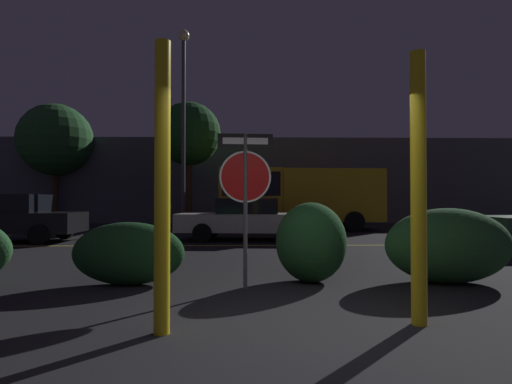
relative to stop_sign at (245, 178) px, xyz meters
The scene contains 15 objects.
ground_plane 2.67m from the stop_sign, 74.25° to the right, with size 260.00×260.00×0.00m, color black.
road_center_stripe 5.80m from the stop_sign, 84.16° to the left, with size 38.44×0.12×0.01m, color gold.
stop_sign is the anchor object (origin of this frame).
yellow_pole_left 2.18m from the stop_sign, 112.38° to the right, with size 0.16×0.16×2.97m, color yellow.
yellow_pole_right 2.60m from the stop_sign, 43.13° to the right, with size 0.17×0.17×2.97m, color yellow.
hedge_bush_1 2.21m from the stop_sign, behind, with size 1.77×0.73×0.99m, color #19421E.
hedge_bush_2 1.55m from the stop_sign, 22.48° to the left, with size 1.15×1.08×1.30m, color #1E4C23.
hedge_bush_3 3.46m from the stop_sign, ahead, with size 2.04×1.12×1.21m, color #285B2D.
passing_car_1 10.08m from the stop_sign, 138.23° to the left, with size 4.52×1.93×1.50m.
passing_car_2 7.11m from the stop_sign, 88.65° to the left, with size 5.05×2.22×1.38m.
delivery_truck 11.35m from the stop_sign, 79.81° to the left, with size 7.05×2.80×2.64m.
street_lamp 11.46m from the stop_sign, 104.17° to the left, with size 0.48×0.48×8.41m.
tree_0 18.99m from the stop_sign, 123.56° to the left, with size 3.88×3.88×6.49m.
tree_1 14.12m from the stop_sign, 101.96° to the left, with size 3.11×3.11×6.11m.
building_backdrop 17.78m from the stop_sign, 88.42° to the left, with size 34.56×3.30×4.79m, color #4C4C56.
Camera 1 is at (-0.52, -4.06, 1.36)m, focal length 28.00 mm.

